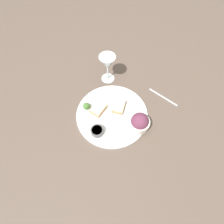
{
  "coord_description": "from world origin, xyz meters",
  "views": [
    {
      "loc": [
        -0.35,
        -0.24,
        0.78
      ],
      "look_at": [
        0.0,
        0.0,
        0.03
      ],
      "focal_mm": 28.0,
      "sensor_mm": 36.0,
      "label": 1
    }
  ],
  "objects_px": {
    "sauce_ramekin": "(97,131)",
    "wine_glass": "(107,64)",
    "cheese_toast_far": "(98,109)",
    "fork": "(163,97)",
    "cheese_toast_near": "(119,106)",
    "salad_bowl": "(139,122)"
  },
  "relations": [
    {
      "from": "cheese_toast_far",
      "to": "sauce_ramekin",
      "type": "bearing_deg",
      "value": -145.32
    },
    {
      "from": "wine_glass",
      "to": "fork",
      "type": "relative_size",
      "value": 0.94
    },
    {
      "from": "sauce_ramekin",
      "to": "cheese_toast_near",
      "type": "relative_size",
      "value": 0.64
    },
    {
      "from": "sauce_ramekin",
      "to": "fork",
      "type": "height_order",
      "value": "sauce_ramekin"
    },
    {
      "from": "cheese_toast_near",
      "to": "cheese_toast_far",
      "type": "xyz_separation_m",
      "value": [
        -0.07,
        0.08,
        0.0
      ]
    },
    {
      "from": "salad_bowl",
      "to": "fork",
      "type": "height_order",
      "value": "salad_bowl"
    },
    {
      "from": "cheese_toast_far",
      "to": "fork",
      "type": "height_order",
      "value": "cheese_toast_far"
    },
    {
      "from": "salad_bowl",
      "to": "cheese_toast_near",
      "type": "xyz_separation_m",
      "value": [
        0.03,
        0.14,
        -0.02
      ]
    },
    {
      "from": "cheese_toast_near",
      "to": "fork",
      "type": "xyz_separation_m",
      "value": [
        0.2,
        -0.16,
        -0.02
      ]
    },
    {
      "from": "cheese_toast_far",
      "to": "wine_glass",
      "type": "bearing_deg",
      "value": 23.26
    },
    {
      "from": "sauce_ramekin",
      "to": "cheese_toast_far",
      "type": "bearing_deg",
      "value": 34.68
    },
    {
      "from": "sauce_ramekin",
      "to": "wine_glass",
      "type": "relative_size",
      "value": 0.37
    },
    {
      "from": "salad_bowl",
      "to": "cheese_toast_far",
      "type": "distance_m",
      "value": 0.22
    },
    {
      "from": "cheese_toast_far",
      "to": "fork",
      "type": "relative_size",
      "value": 0.43
    },
    {
      "from": "sauce_ramekin",
      "to": "salad_bowl",
      "type": "bearing_deg",
      "value": -45.05
    },
    {
      "from": "cheese_toast_near",
      "to": "fork",
      "type": "relative_size",
      "value": 0.54
    },
    {
      "from": "cheese_toast_far",
      "to": "fork",
      "type": "distance_m",
      "value": 0.36
    },
    {
      "from": "cheese_toast_near",
      "to": "cheese_toast_far",
      "type": "bearing_deg",
      "value": 133.13
    },
    {
      "from": "sauce_ramekin",
      "to": "wine_glass",
      "type": "distance_m",
      "value": 0.36
    },
    {
      "from": "salad_bowl",
      "to": "cheese_toast_near",
      "type": "height_order",
      "value": "salad_bowl"
    },
    {
      "from": "cheese_toast_near",
      "to": "wine_glass",
      "type": "xyz_separation_m",
      "value": [
        0.13,
        0.17,
        0.09
      ]
    },
    {
      "from": "salad_bowl",
      "to": "cheese_toast_far",
      "type": "xyz_separation_m",
      "value": [
        -0.04,
        0.21,
        -0.02
      ]
    }
  ]
}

